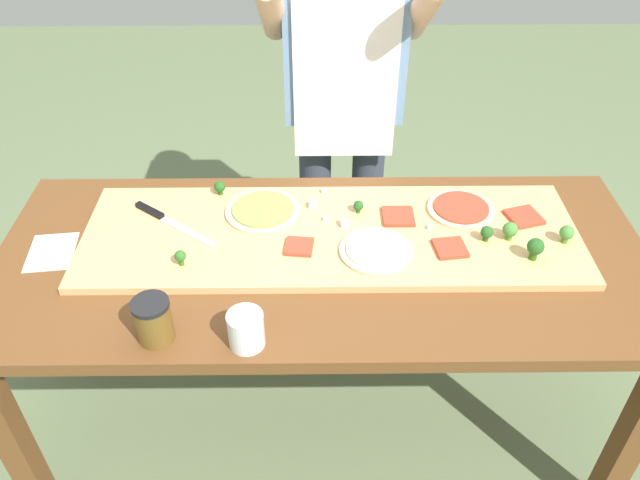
# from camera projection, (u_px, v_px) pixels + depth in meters

# --- Properties ---
(ground_plane) EXTENTS (8.00, 8.00, 0.00)m
(ground_plane) POSITION_uv_depth(u_px,v_px,m) (322.00, 421.00, 2.27)
(ground_plane) COLOR #60704C
(prep_table) EXTENTS (1.86, 0.79, 0.79)m
(prep_table) POSITION_uv_depth(u_px,v_px,m) (323.00, 280.00, 1.84)
(prep_table) COLOR brown
(prep_table) RESTS_ON ground
(cutting_board) EXTENTS (1.44, 0.47, 0.02)m
(cutting_board) POSITION_uv_depth(u_px,v_px,m) (331.00, 235.00, 1.82)
(cutting_board) COLOR tan
(cutting_board) RESTS_ON prep_table
(chefs_knife) EXTENTS (0.27, 0.21, 0.02)m
(chefs_knife) POSITION_uv_depth(u_px,v_px,m) (163.00, 218.00, 1.86)
(chefs_knife) COLOR #B7BABF
(chefs_knife) RESTS_ON cutting_board
(pizza_whole_pesto_green) EXTENTS (0.23, 0.23, 0.02)m
(pizza_whole_pesto_green) POSITION_uv_depth(u_px,v_px,m) (263.00, 210.00, 1.89)
(pizza_whole_pesto_green) COLOR beige
(pizza_whole_pesto_green) RESTS_ON cutting_board
(pizza_whole_white_garlic) EXTENTS (0.21, 0.21, 0.02)m
(pizza_whole_white_garlic) POSITION_uv_depth(u_px,v_px,m) (376.00, 250.00, 1.74)
(pizza_whole_white_garlic) COLOR beige
(pizza_whole_white_garlic) RESTS_ON cutting_board
(pizza_whole_tomato_red) EXTENTS (0.20, 0.20, 0.02)m
(pizza_whole_tomato_red) POSITION_uv_depth(u_px,v_px,m) (461.00, 209.00, 1.89)
(pizza_whole_tomato_red) COLOR beige
(pizza_whole_tomato_red) RESTS_ON cutting_board
(pizza_slice_far_left) EXTENTS (0.11, 0.11, 0.01)m
(pizza_slice_far_left) POSITION_uv_depth(u_px,v_px,m) (524.00, 217.00, 1.86)
(pizza_slice_far_left) COLOR #BC3D28
(pizza_slice_far_left) RESTS_ON cutting_board
(pizza_slice_near_right) EXTENTS (0.08, 0.08, 0.01)m
(pizza_slice_near_right) POSITION_uv_depth(u_px,v_px,m) (299.00, 247.00, 1.75)
(pizza_slice_near_right) COLOR #BC3D28
(pizza_slice_near_right) RESTS_ON cutting_board
(pizza_slice_near_left) EXTENTS (0.09, 0.09, 0.01)m
(pizza_slice_near_left) POSITION_uv_depth(u_px,v_px,m) (398.00, 216.00, 1.87)
(pizza_slice_near_left) COLOR #BC3D28
(pizza_slice_near_left) RESTS_ON cutting_board
(pizza_slice_far_right) EXTENTS (0.10, 0.10, 0.01)m
(pizza_slice_far_right) POSITION_uv_depth(u_px,v_px,m) (450.00, 248.00, 1.75)
(pizza_slice_far_right) COLOR #BC3D28
(pizza_slice_far_right) RESTS_ON cutting_board
(broccoli_floret_back_mid) EXTENTS (0.03, 0.03, 0.05)m
(broccoli_floret_back_mid) POSITION_uv_depth(u_px,v_px,m) (220.00, 187.00, 1.95)
(broccoli_floret_back_mid) COLOR #2C5915
(broccoli_floret_back_mid) RESTS_ON cutting_board
(broccoli_floret_center_right) EXTENTS (0.03, 0.03, 0.05)m
(broccoli_floret_center_right) POSITION_uv_depth(u_px,v_px,m) (180.00, 257.00, 1.69)
(broccoli_floret_center_right) COLOR #366618
(broccoli_floret_center_right) RESTS_ON cutting_board
(broccoli_floret_center_left) EXTENTS (0.04, 0.04, 0.06)m
(broccoli_floret_center_left) POSITION_uv_depth(u_px,v_px,m) (567.00, 233.00, 1.76)
(broccoli_floret_center_left) COLOR #487A23
(broccoli_floret_center_left) RESTS_ON cutting_board
(broccoli_floret_back_left) EXTENTS (0.03, 0.03, 0.04)m
(broccoli_floret_back_left) POSITION_uv_depth(u_px,v_px,m) (358.00, 206.00, 1.88)
(broccoli_floret_back_left) COLOR #2C5915
(broccoli_floret_back_left) RESTS_ON cutting_board
(broccoli_floret_back_right) EXTENTS (0.04, 0.04, 0.05)m
(broccoli_floret_back_right) POSITION_uv_depth(u_px,v_px,m) (487.00, 233.00, 1.77)
(broccoli_floret_back_right) COLOR #2C5915
(broccoli_floret_back_right) RESTS_ON cutting_board
(broccoli_floret_front_left) EXTENTS (0.04, 0.04, 0.06)m
(broccoli_floret_front_left) POSITION_uv_depth(u_px,v_px,m) (510.00, 230.00, 1.77)
(broccoli_floret_front_left) COLOR #487A23
(broccoli_floret_front_left) RESTS_ON cutting_board
(broccoli_floret_front_mid) EXTENTS (0.05, 0.05, 0.07)m
(broccoli_floret_front_mid) POSITION_uv_depth(u_px,v_px,m) (535.00, 247.00, 1.70)
(broccoli_floret_front_mid) COLOR #2C5915
(broccoli_floret_front_mid) RESTS_ON cutting_board
(cheese_crumble_a) EXTENTS (0.02, 0.02, 0.02)m
(cheese_crumble_a) POSITION_uv_depth(u_px,v_px,m) (313.00, 204.00, 1.91)
(cheese_crumble_a) COLOR silver
(cheese_crumble_a) RESTS_ON cutting_board
(cheese_crumble_b) EXTENTS (0.02, 0.02, 0.02)m
(cheese_crumble_b) POSITION_uv_depth(u_px,v_px,m) (344.00, 223.00, 1.83)
(cheese_crumble_b) COLOR white
(cheese_crumble_b) RESTS_ON cutting_board
(cheese_crumble_c) EXTENTS (0.02, 0.02, 0.01)m
(cheese_crumble_c) POSITION_uv_depth(u_px,v_px,m) (430.00, 227.00, 1.82)
(cheese_crumble_c) COLOR white
(cheese_crumble_c) RESTS_ON cutting_board
(cheese_crumble_d) EXTENTS (0.02, 0.02, 0.01)m
(cheese_crumble_d) POSITION_uv_depth(u_px,v_px,m) (326.00, 219.00, 1.85)
(cheese_crumble_d) COLOR white
(cheese_crumble_d) RESTS_ON cutting_board
(cheese_crumble_e) EXTENTS (0.01, 0.01, 0.01)m
(cheese_crumble_e) POSITION_uv_depth(u_px,v_px,m) (323.00, 191.00, 1.97)
(cheese_crumble_e) COLOR white
(cheese_crumble_e) RESTS_ON cutting_board
(flour_cup) EXTENTS (0.09, 0.09, 0.09)m
(flour_cup) POSITION_uv_depth(u_px,v_px,m) (246.00, 331.00, 1.49)
(flour_cup) COLOR white
(flour_cup) RESTS_ON prep_table
(sauce_jar) EXTENTS (0.09, 0.09, 0.12)m
(sauce_jar) POSITION_uv_depth(u_px,v_px,m) (153.00, 320.00, 1.49)
(sauce_jar) COLOR brown
(sauce_jar) RESTS_ON prep_table
(recipe_note) EXTENTS (0.15, 0.18, 0.00)m
(recipe_note) POSITION_uv_depth(u_px,v_px,m) (52.00, 252.00, 1.78)
(recipe_note) COLOR white
(recipe_note) RESTS_ON prep_table
(cook_center) EXTENTS (0.54, 0.39, 1.67)m
(cook_center) POSITION_uv_depth(u_px,v_px,m) (344.00, 88.00, 2.15)
(cook_center) COLOR #333847
(cook_center) RESTS_ON ground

